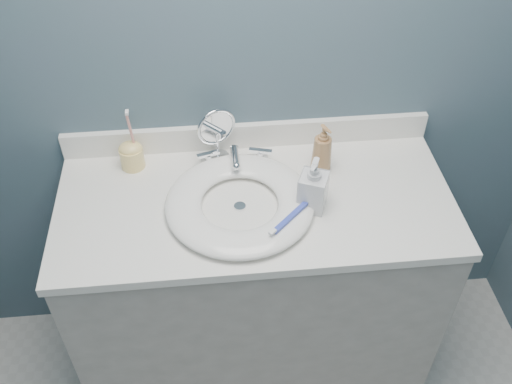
{
  "coord_description": "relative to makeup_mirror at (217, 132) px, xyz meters",
  "views": [
    {
      "loc": [
        -0.12,
        -0.27,
        2.1
      ],
      "look_at": [
        -0.0,
        0.94,
        0.94
      ],
      "focal_mm": 40.0,
      "sensor_mm": 36.0,
      "label": 1
    }
  ],
  "objects": [
    {
      "name": "countertop",
      "position": [
        0.1,
        -0.21,
        -0.12
      ],
      "size": [
        1.22,
        0.57,
        0.03
      ],
      "primitive_type": "cube",
      "color": "white",
      "rests_on": "vanity_cabinet"
    },
    {
      "name": "basin",
      "position": [
        0.05,
        -0.24,
        -0.09
      ],
      "size": [
        0.45,
        0.45,
        0.04
      ],
      "primitive_type": null,
      "color": "white",
      "rests_on": "countertop"
    },
    {
      "name": "vanity_cabinet",
      "position": [
        0.1,
        -0.21,
        -0.56
      ],
      "size": [
        1.2,
        0.55,
        0.85
      ],
      "primitive_type": "cube",
      "color": "#B3ACA4",
      "rests_on": "ground"
    },
    {
      "name": "faucet",
      "position": [
        0.05,
        -0.04,
        -0.08
      ],
      "size": [
        0.25,
        0.13,
        0.07
      ],
      "color": "silver",
      "rests_on": "countertop"
    },
    {
      "name": "makeup_mirror",
      "position": [
        0.0,
        0.0,
        0.0
      ],
      "size": [
        0.13,
        0.07,
        0.19
      ],
      "rotation": [
        0.0,
        0.0,
        0.39
      ],
      "color": "silver",
      "rests_on": "countertop"
    },
    {
      "name": "backsplash",
      "position": [
        0.1,
        0.05,
        -0.06
      ],
      "size": [
        1.22,
        0.02,
        0.09
      ],
      "primitive_type": "cube",
      "color": "white",
      "rests_on": "countertop"
    },
    {
      "name": "back_wall",
      "position": [
        0.1,
        0.07,
        0.21
      ],
      "size": [
        2.2,
        0.02,
        2.4
      ],
      "primitive_type": "cube",
      "color": "#465F69",
      "rests_on": "ground"
    },
    {
      "name": "toothbrush_holder",
      "position": [
        -0.28,
        -0.01,
        -0.06
      ],
      "size": [
        0.08,
        0.08,
        0.22
      ],
      "rotation": [
        0.0,
        0.0,
        -0.37
      ],
      "color": "#FEDD7F",
      "rests_on": "countertop"
    },
    {
      "name": "drain",
      "position": [
        0.05,
        -0.24,
        -0.1
      ],
      "size": [
        0.04,
        0.04,
        0.01
      ],
      "primitive_type": "cylinder",
      "color": "silver",
      "rests_on": "countertop"
    },
    {
      "name": "soap_bottle_clear",
      "position": [
        0.27,
        -0.25,
        -0.02
      ],
      "size": [
        0.11,
        0.11,
        0.18
      ],
      "primitive_type": "imported",
      "rotation": [
        0.0,
        0.0,
        -0.4
      ],
      "color": "silver",
      "rests_on": "countertop"
    },
    {
      "name": "toothbrush_lying",
      "position": [
        0.19,
        -0.34,
        -0.06
      ],
      "size": [
        0.13,
        0.13,
        0.02
      ],
      "rotation": [
        0.0,
        0.0,
        0.78
      ],
      "color": "#3345B6",
      "rests_on": "basin"
    },
    {
      "name": "soap_bottle_amber",
      "position": [
        0.33,
        -0.09,
        -0.02
      ],
      "size": [
        0.09,
        0.09,
        0.17
      ],
      "primitive_type": "imported",
      "rotation": [
        0.0,
        0.0,
        0.43
      ],
      "color": "#A07348",
      "rests_on": "countertop"
    }
  ]
}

